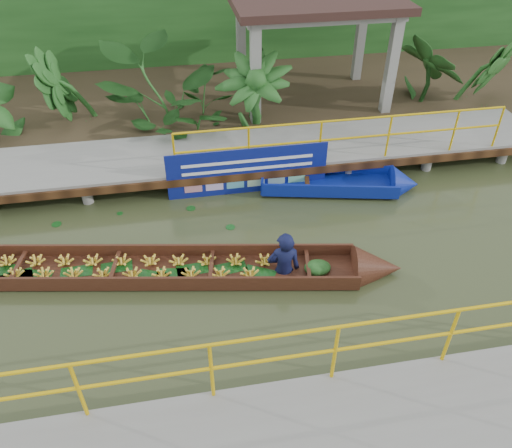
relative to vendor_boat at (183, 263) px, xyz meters
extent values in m
plane|color=#30381C|center=(1.05, -0.01, -0.26)|extent=(80.00, 80.00, 0.00)
cube|color=#2E2417|center=(1.05, 7.49, -0.03)|extent=(30.00, 8.00, 0.45)
cube|color=gray|center=(1.05, 3.49, 0.24)|extent=(16.00, 2.00, 0.15)
cube|color=black|center=(1.05, 2.49, 0.16)|extent=(16.00, 0.12, 0.18)
cylinder|color=#DEAD0B|center=(3.80, 2.54, 1.32)|extent=(7.50, 0.05, 0.05)
cylinder|color=#DEAD0B|center=(3.80, 2.54, 0.87)|extent=(7.50, 0.05, 0.05)
cylinder|color=#DEAD0B|center=(3.80, 2.54, 0.82)|extent=(0.05, 0.05, 1.00)
cylinder|color=gray|center=(-2.95, 2.69, -0.04)|extent=(0.24, 0.24, 0.55)
cylinder|color=gray|center=(-2.95, 4.29, -0.04)|extent=(0.24, 0.24, 0.55)
cylinder|color=gray|center=(-0.95, 2.69, -0.04)|extent=(0.24, 0.24, 0.55)
cylinder|color=gray|center=(-0.95, 4.29, -0.04)|extent=(0.24, 0.24, 0.55)
cylinder|color=gray|center=(1.05, 2.69, -0.04)|extent=(0.24, 0.24, 0.55)
cylinder|color=gray|center=(1.05, 4.29, -0.04)|extent=(0.24, 0.24, 0.55)
cylinder|color=gray|center=(3.05, 2.69, -0.04)|extent=(0.24, 0.24, 0.55)
cylinder|color=gray|center=(3.05, 4.29, -0.04)|extent=(0.24, 0.24, 0.55)
cylinder|color=gray|center=(5.05, 2.69, -0.04)|extent=(0.24, 0.24, 0.55)
cylinder|color=gray|center=(5.05, 4.29, -0.04)|extent=(0.24, 0.24, 0.55)
cylinder|color=gray|center=(7.05, 2.69, -0.04)|extent=(0.24, 0.24, 0.55)
cylinder|color=gray|center=(7.05, 4.29, -0.04)|extent=(0.24, 0.24, 0.55)
cylinder|color=gray|center=(1.05, 2.69, -0.04)|extent=(0.24, 0.24, 0.55)
cylinder|color=#DEAD0B|center=(2.05, -3.06, 1.39)|extent=(10.00, 0.05, 0.05)
cylinder|color=#DEAD0B|center=(2.05, -3.06, 0.94)|extent=(10.00, 0.05, 0.05)
cylinder|color=#DEAD0B|center=(2.05, -3.06, 0.89)|extent=(0.05, 0.05, 1.00)
cube|color=gray|center=(2.25, 5.09, 1.34)|extent=(0.25, 0.25, 2.80)
cube|color=gray|center=(5.85, 5.09, 1.34)|extent=(0.25, 0.25, 2.80)
cube|color=gray|center=(2.25, 7.49, 1.34)|extent=(0.25, 0.25, 2.80)
cube|color=gray|center=(5.85, 7.49, 1.34)|extent=(0.25, 0.25, 2.80)
cube|color=gray|center=(4.05, 6.29, 2.64)|extent=(4.00, 2.60, 0.12)
cube|color=#311C18|center=(4.05, 6.29, 2.84)|extent=(4.40, 3.00, 0.20)
cube|color=#173F14|center=(1.05, 9.99, 1.74)|extent=(30.00, 0.80, 4.00)
cube|color=#32170D|center=(-0.37, 0.06, -0.20)|extent=(7.16, 2.09, 0.05)
cube|color=#32170D|center=(-0.29, 0.50, -0.08)|extent=(7.01, 1.27, 0.30)
cube|color=#32170D|center=(-0.44, -0.37, -0.08)|extent=(7.01, 1.27, 0.30)
cone|color=#32170D|center=(3.53, -0.61, -0.13)|extent=(1.02, 0.99, 0.85)
ellipsoid|color=#173F14|center=(2.43, -0.42, -0.12)|extent=(0.56, 0.47, 0.23)
imported|color=#0E1234|center=(1.82, -0.32, 0.68)|extent=(0.66, 0.46, 1.71)
cube|color=navy|center=(3.46, 2.29, -0.16)|extent=(3.16, 1.54, 0.10)
cube|color=navy|center=(3.56, 2.73, -0.03)|extent=(2.98, 0.70, 0.30)
cube|color=navy|center=(3.36, 1.84, -0.03)|extent=(2.98, 0.70, 0.30)
cube|color=navy|center=(1.98, 2.61, -0.03)|extent=(0.25, 0.90, 0.30)
cone|color=navy|center=(5.14, 1.92, -0.10)|extent=(0.77, 0.96, 0.85)
cube|color=black|center=(2.96, 2.40, 0.01)|extent=(0.29, 0.91, 0.05)
cube|color=navy|center=(1.61, 2.47, 0.29)|extent=(3.59, 0.03, 1.12)
cube|color=white|center=(1.61, 2.45, 0.56)|extent=(2.92, 0.01, 0.07)
cube|color=white|center=(1.61, 2.45, 0.36)|extent=(2.92, 0.01, 0.07)
imported|color=#173F14|center=(-2.35, 5.29, 1.01)|extent=(1.31, 1.31, 1.63)
imported|color=#173F14|center=(0.15, 5.29, 1.01)|extent=(1.31, 1.31, 1.63)
imported|color=#173F14|center=(2.15, 5.29, 1.01)|extent=(1.31, 1.31, 1.63)
imported|color=#173F14|center=(7.15, 5.29, 1.01)|extent=(1.31, 1.31, 1.63)
imported|color=#173F14|center=(8.65, 5.29, 1.01)|extent=(1.31, 1.31, 1.63)
camera|label=1|loc=(0.14, -6.89, 6.14)|focal=35.00mm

